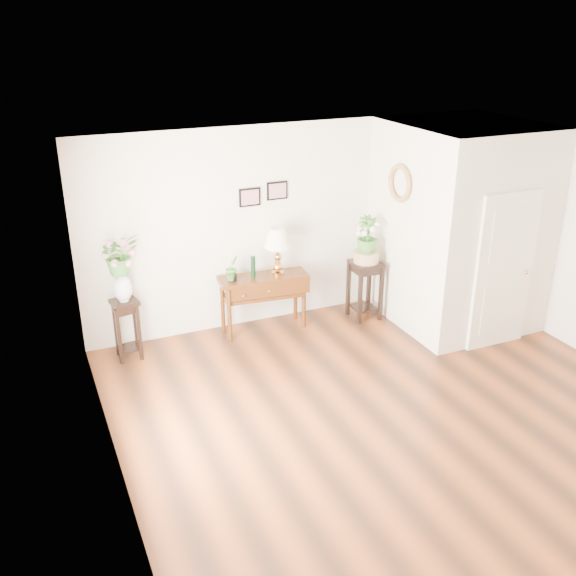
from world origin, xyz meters
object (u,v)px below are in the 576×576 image
console_table (264,303)px  plant_stand_a (127,329)px  plant_stand_b (365,290)px  table_lamp (278,250)px

console_table → plant_stand_a: bearing=-172.8°
plant_stand_a → plant_stand_b: plant_stand_b is taller
table_lamp → plant_stand_b: bearing=-9.1°
table_lamp → plant_stand_a: size_ratio=0.83×
plant_stand_a → console_table: bearing=1.2°
table_lamp → plant_stand_a: table_lamp is taller
console_table → plant_stand_b: size_ratio=1.41×
plant_stand_a → plant_stand_b: size_ratio=0.93×
console_table → plant_stand_b: (1.49, -0.20, 0.02)m
console_table → plant_stand_a: size_ratio=1.52×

